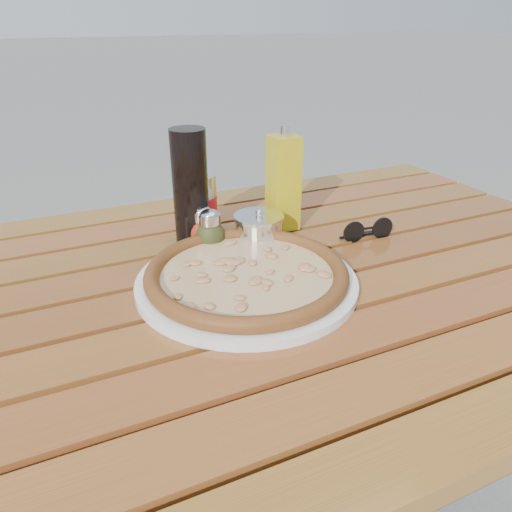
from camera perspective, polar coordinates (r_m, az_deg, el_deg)
name	(u,v)px	position (r m, az deg, el deg)	size (l,w,h in m)	color
table	(261,314)	(0.88, 0.55, -6.70)	(1.40, 0.90, 0.75)	#3A240D
plate	(247,282)	(0.81, -1.07, -2.98)	(0.36, 0.36, 0.01)	white
pizza	(247,273)	(0.81, -1.08, -2.00)	(0.36, 0.36, 0.03)	beige
pepper_shaker	(202,227)	(0.95, -6.21, 3.29)	(0.06, 0.06, 0.08)	#A42912
oregano_shaker	(210,231)	(0.93, -5.25, 2.83)	(0.07, 0.07, 0.08)	#3B3E19
dark_bottle	(190,188)	(0.94, -7.51, 7.66)	(0.07, 0.07, 0.22)	black
soda_can	(200,205)	(1.00, -6.37, 5.84)	(0.07, 0.07, 0.12)	silver
olive_oil_cruet	(283,183)	(1.01, 3.14, 8.38)	(0.06, 0.06, 0.21)	#AC9C12
parmesan_tin	(259,229)	(0.95, 0.33, 3.08)	(0.10, 0.10, 0.07)	silver
sunglasses	(367,231)	(1.01, 12.61, 2.84)	(0.11, 0.03, 0.04)	black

